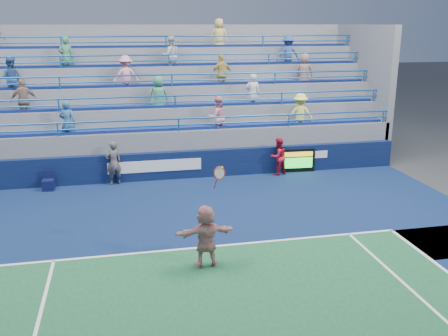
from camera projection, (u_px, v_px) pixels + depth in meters
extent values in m
plane|color=#333538|center=(210.00, 247.00, 13.66)|extent=(120.00, 120.00, 0.00)
cube|color=#0D2345|center=(198.00, 218.00, 15.72)|extent=(18.00, 8.40, 0.02)
cube|color=white|center=(210.00, 247.00, 13.65)|extent=(11.00, 0.10, 0.01)
cube|color=white|center=(211.00, 248.00, 13.56)|extent=(0.08, 0.30, 0.01)
cube|color=#0A143B|center=(180.00, 165.00, 19.61)|extent=(18.00, 0.30, 1.10)
cube|color=white|center=(155.00, 166.00, 19.25)|extent=(3.60, 0.02, 0.45)
cube|color=white|center=(307.00, 155.00, 20.45)|extent=(1.80, 0.02, 0.30)
cube|color=slate|center=(172.00, 147.00, 22.38)|extent=(18.00, 5.60, 1.10)
cube|color=slate|center=(172.00, 139.00, 22.28)|extent=(18.00, 5.60, 1.85)
cube|color=navy|center=(178.00, 128.00, 19.80)|extent=(17.40, 0.45, 0.10)
cylinder|color=#1E5DA3|center=(178.00, 119.00, 19.30)|extent=(18.00, 0.07, 0.07)
cube|color=slate|center=(170.00, 129.00, 22.64)|extent=(18.00, 4.60, 2.60)
cube|color=navy|center=(174.00, 105.00, 20.53)|extent=(17.40, 0.45, 0.10)
cylinder|color=#1E5DA3|center=(175.00, 96.00, 20.03)|extent=(18.00, 0.07, 0.07)
cube|color=slate|center=(169.00, 119.00, 23.01)|extent=(18.00, 3.60, 3.35)
cube|color=navy|center=(171.00, 84.00, 21.26)|extent=(17.40, 0.45, 0.10)
cylinder|color=#1E5DA3|center=(172.00, 75.00, 20.76)|extent=(18.00, 0.07, 0.07)
cube|color=slate|center=(168.00, 109.00, 23.37)|extent=(18.00, 2.60, 4.10)
cube|color=navy|center=(168.00, 65.00, 21.99)|extent=(17.40, 0.45, 0.10)
cylinder|color=#1E5DA3|center=(169.00, 55.00, 21.49)|extent=(18.00, 0.07, 0.07)
cube|color=slate|center=(166.00, 99.00, 23.74)|extent=(18.00, 1.60, 4.85)
cube|color=navy|center=(165.00, 46.00, 22.72)|extent=(17.40, 0.45, 0.10)
cylinder|color=#1E5DA3|center=(166.00, 36.00, 22.22)|extent=(18.00, 0.07, 0.07)
imported|color=#FFFC63|center=(300.00, 114.00, 20.71)|extent=(1.21, 0.85, 1.70)
imported|color=gold|center=(222.00, 74.00, 21.59)|extent=(1.06, 0.62, 1.70)
imported|color=#FFCE63|center=(219.00, 37.00, 23.11)|extent=(0.90, 0.66, 1.70)
imported|color=#906C60|center=(304.00, 73.00, 22.34)|extent=(0.92, 0.69, 1.70)
imported|color=navy|center=(288.00, 54.00, 22.98)|extent=(1.14, 0.70, 1.70)
imported|color=#917061|center=(24.00, 101.00, 19.27)|extent=(1.07, 0.67, 1.70)
imported|color=#3F8B68|center=(158.00, 97.00, 20.29)|extent=(0.86, 0.59, 1.70)
imported|color=#2F5B8E|center=(68.00, 123.00, 18.86)|extent=(0.70, 0.55, 1.70)
imported|color=#3B8353|center=(66.00, 57.00, 21.03)|extent=(0.68, 0.51, 1.70)
imported|color=silver|center=(171.00, 56.00, 21.91)|extent=(0.89, 0.73, 1.70)
imported|color=pink|center=(126.00, 76.00, 20.78)|extent=(1.19, 0.80, 1.70)
imported|color=pink|center=(217.00, 117.00, 20.01)|extent=(0.95, 0.81, 1.70)
imported|color=silver|center=(253.00, 94.00, 21.08)|extent=(0.69, 0.52, 1.70)
imported|color=#2F548F|center=(11.00, 79.00, 19.89)|extent=(0.94, 0.80, 1.70)
cube|color=black|center=(298.00, 161.00, 20.47)|extent=(1.40, 0.23, 0.97)
cube|color=gold|center=(299.00, 154.00, 20.31)|extent=(1.19, 0.02, 0.19)
cube|color=#19E533|center=(298.00, 163.00, 20.41)|extent=(1.19, 0.02, 0.43)
cube|color=#0C113A|center=(48.00, 185.00, 18.26)|extent=(0.43, 0.43, 0.41)
cube|color=#0C113A|center=(48.00, 174.00, 18.33)|extent=(0.41, 0.07, 0.32)
imported|color=silver|center=(206.00, 236.00, 12.40)|extent=(1.53, 0.56, 1.62)
torus|color=#AB151C|center=(219.00, 173.00, 12.02)|extent=(0.34, 0.19, 0.33)
cylinder|color=#AB151C|center=(215.00, 184.00, 12.07)|extent=(0.07, 0.19, 0.29)
sphere|color=#B9CA2F|center=(222.00, 168.00, 11.94)|extent=(0.07, 0.07, 0.07)
imported|color=#15193A|center=(114.00, 163.00, 18.77)|extent=(0.72, 0.60, 1.69)
imported|color=red|center=(278.00, 157.00, 20.00)|extent=(0.90, 0.81, 1.52)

